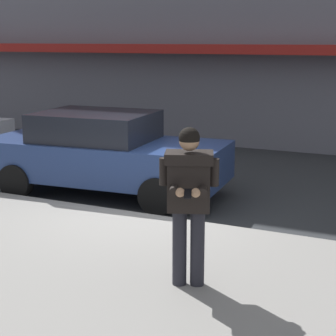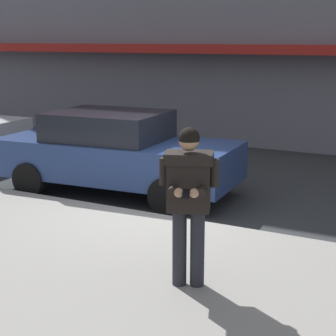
% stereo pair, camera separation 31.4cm
% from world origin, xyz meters
% --- Properties ---
extents(ground_plane, '(80.00, 80.00, 0.00)m').
position_xyz_m(ground_plane, '(0.00, 0.00, 0.00)').
color(ground_plane, '#2B2D30').
extents(sidewalk, '(32.00, 5.30, 0.14)m').
position_xyz_m(sidewalk, '(1.00, -2.85, 0.07)').
color(sidewalk, gray).
rests_on(sidewalk, ground).
extents(curb_paint_line, '(28.00, 0.12, 0.01)m').
position_xyz_m(curb_paint_line, '(1.00, 0.05, 0.00)').
color(curb_paint_line, silver).
rests_on(curb_paint_line, ground).
extents(parked_sedan_mid, '(4.62, 2.18, 1.54)m').
position_xyz_m(parked_sedan_mid, '(-1.34, 0.97, 0.79)').
color(parked_sedan_mid, navy).
rests_on(parked_sedan_mid, ground).
extents(man_texting_on_phone, '(0.61, 0.65, 1.81)m').
position_xyz_m(man_texting_on_phone, '(1.80, -2.37, 1.25)').
color(man_texting_on_phone, '#23232B').
rests_on(man_texting_on_phone, sidewalk).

